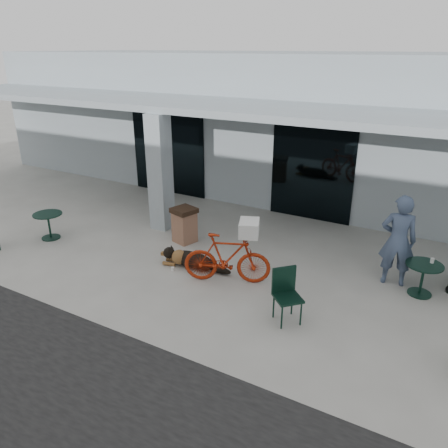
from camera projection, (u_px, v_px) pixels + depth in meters
The scene contains 16 objects.
ground at pixel (155, 275), 9.66m from camera, with size 80.00×80.00×0.00m, color #ACABA2.
building at pixel (298, 119), 15.67m from camera, with size 22.00×7.00×4.50m, color #A1B0B7.
storefront_glass_left at pixel (168, 154), 14.62m from camera, with size 2.80×0.06×2.70m, color black.
storefront_glass_right at pixel (312, 173), 12.35m from camera, with size 2.40×0.06×2.70m, color black.
column at pixel (160, 173), 11.61m from camera, with size 0.50×0.50×3.12m, color #A1B0B7.
overhang at pixel (233, 108), 11.35m from camera, with size 22.00×2.80×0.18m, color #A1B0B7.
bicycle at pixel (227, 258), 9.18m from camera, with size 0.52×1.84×1.11m, color #A6280D.
laundry_basket at pixel (249, 228), 8.86m from camera, with size 0.53×0.39×0.31m, color white.
dog at pixel (193, 259), 9.90m from camera, with size 1.28×0.43×0.43m, color black, non-canonical shape.
cup_near_dog at pixel (173, 269), 9.81m from camera, with size 0.07×0.07×0.09m, color white.
cafe_table_near at pixel (49, 226), 11.37m from camera, with size 0.73×0.73×0.69m, color black, non-canonical shape.
cafe_table_far at pixel (422, 279), 8.78m from camera, with size 0.72×0.72×0.68m, color black, non-canonical shape.
cafe_chair_far_a at pixel (288, 297), 7.84m from camera, with size 0.46×0.50×1.02m, color black, non-canonical shape.
person at pixel (398, 241), 8.97m from camera, with size 0.72×0.47×1.97m, color #455574.
cup_on_table at pixel (432, 260), 8.70m from camera, with size 0.08×0.08×0.10m, color white.
trash_receptacle at pixel (185, 225), 11.13m from camera, with size 0.54×0.54×0.92m, color #8C6049, non-canonical shape.
Camera 1 is at (5.51, -6.68, 4.69)m, focal length 35.00 mm.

